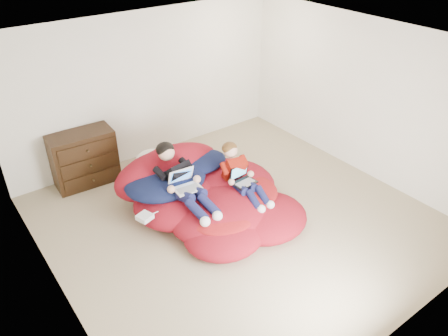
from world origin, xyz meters
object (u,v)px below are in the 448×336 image
older_boy (180,177)px  laptop_white (185,183)px  beanbag_pile (208,196)px  dresser (84,158)px  younger_boy (240,172)px  laptop_black (242,178)px

older_boy → laptop_white: (-0.00, -0.12, -0.03)m
beanbag_pile → dresser: bearing=122.3°
beanbag_pile → younger_boy: 0.59m
beanbag_pile → laptop_black: size_ratio=7.01×
laptop_black → beanbag_pile: bearing=145.0°
dresser → beanbag_pile: size_ratio=0.42×
younger_boy → laptop_white: younger_boy is taller
laptop_white → laptop_black: bearing=-19.4°
dresser → beanbag_pile: dresser is taller
laptop_white → older_boy: bearing=90.0°
laptop_white → laptop_black: size_ratio=1.12×
older_boy → laptop_white: size_ratio=3.39×
younger_boy → laptop_black: 0.08m
dresser → older_boy: 1.86m
dresser → beanbag_pile: 2.14m
laptop_white → laptop_black: 0.83m
older_boy → laptop_white: 0.13m
dresser → laptop_white: size_ratio=2.60×
younger_boy → laptop_white: bearing=164.2°
beanbag_pile → laptop_white: 0.55m
beanbag_pile → laptop_black: beanbag_pile is taller
younger_boy → laptop_black: bearing=-90.0°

